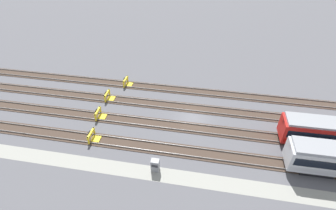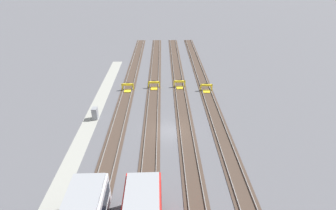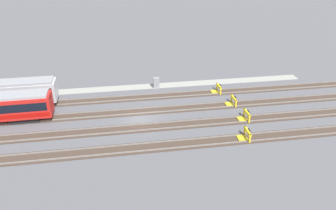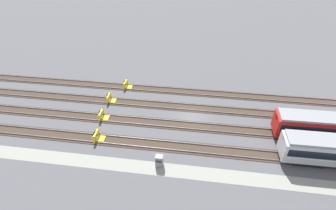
{
  "view_description": "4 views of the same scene",
  "coord_description": "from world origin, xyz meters",
  "px_view_note": "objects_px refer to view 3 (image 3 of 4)",
  "views": [
    {
      "loc": [
        1.43,
        -28.13,
        24.22
      ],
      "look_at": [
        -3.59,
        0.0,
        1.8
      ],
      "focal_mm": 28.0,
      "sensor_mm": 36.0,
      "label": 1
    },
    {
      "loc": [
        27.19,
        -0.66,
        18.22
      ],
      "look_at": [
        -3.59,
        0.0,
        1.8
      ],
      "focal_mm": 28.0,
      "sensor_mm": 36.0,
      "label": 2
    },
    {
      "loc": [
        2.29,
        36.71,
        20.87
      ],
      "look_at": [
        -3.59,
        0.0,
        1.8
      ],
      "focal_mm": 35.0,
      "sensor_mm": 36.0,
      "label": 3
    },
    {
      "loc": [
        0.55,
        -30.29,
        24.91
      ],
      "look_at": [
        -3.59,
        0.0,
        1.8
      ],
      "focal_mm": 28.0,
      "sensor_mm": 36.0,
      "label": 4
    }
  ],
  "objects_px": {
    "bumper_stop_near_inner_track": "(232,101)",
    "electrical_cabinet": "(156,83)",
    "bumper_stop_middle_track": "(245,116)",
    "bumper_stop_far_inner_track": "(245,135)",
    "bumper_stop_nearest_track": "(217,89)"
  },
  "relations": [
    {
      "from": "bumper_stop_middle_track",
      "to": "electrical_cabinet",
      "type": "xyz_separation_m",
      "value": [
        9.89,
        -11.92,
        0.29
      ]
    },
    {
      "from": "bumper_stop_near_inner_track",
      "to": "bumper_stop_nearest_track",
      "type": "bearing_deg",
      "value": -78.99
    },
    {
      "from": "bumper_stop_nearest_track",
      "to": "bumper_stop_far_inner_track",
      "type": "relative_size",
      "value": 1.0
    },
    {
      "from": "bumper_stop_near_inner_track",
      "to": "electrical_cabinet",
      "type": "height_order",
      "value": "electrical_cabinet"
    },
    {
      "from": "bumper_stop_near_inner_track",
      "to": "bumper_stop_far_inner_track",
      "type": "distance_m",
      "value": 8.69
    },
    {
      "from": "bumper_stop_near_inner_track",
      "to": "electrical_cabinet",
      "type": "distance_m",
      "value": 12.3
    },
    {
      "from": "bumper_stop_nearest_track",
      "to": "bumper_stop_near_inner_track",
      "type": "bearing_deg",
      "value": 101.01
    },
    {
      "from": "bumper_stop_nearest_track",
      "to": "bumper_stop_middle_track",
      "type": "xyz_separation_m",
      "value": [
        -1.08,
        8.6,
        0.0
      ]
    },
    {
      "from": "bumper_stop_middle_track",
      "to": "electrical_cabinet",
      "type": "distance_m",
      "value": 15.49
    },
    {
      "from": "bumper_stop_nearest_track",
      "to": "bumper_stop_far_inner_track",
      "type": "xyz_separation_m",
      "value": [
        0.51,
        12.89,
        0.0
      ]
    },
    {
      "from": "bumper_stop_far_inner_track",
      "to": "bumper_stop_middle_track",
      "type": "bearing_deg",
      "value": -110.32
    },
    {
      "from": "electrical_cabinet",
      "to": "bumper_stop_nearest_track",
      "type": "bearing_deg",
      "value": 159.38
    },
    {
      "from": "bumper_stop_near_inner_track",
      "to": "bumper_stop_middle_track",
      "type": "distance_m",
      "value": 4.31
    },
    {
      "from": "bumper_stop_middle_track",
      "to": "bumper_stop_near_inner_track",
      "type": "bearing_deg",
      "value": -86.79
    },
    {
      "from": "electrical_cabinet",
      "to": "bumper_stop_far_inner_track",
      "type": "bearing_deg",
      "value": 117.12
    }
  ]
}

